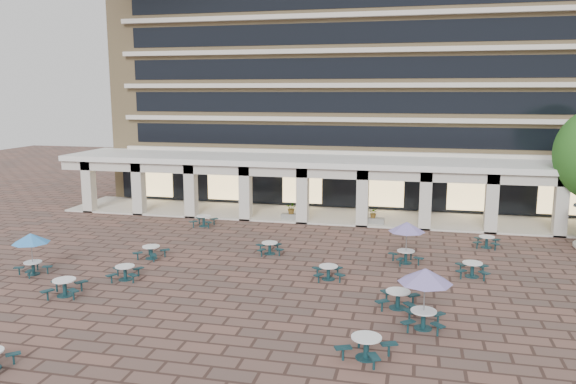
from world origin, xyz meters
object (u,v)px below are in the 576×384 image
Objects in this scene: planter_right at (373,218)px; planter_left at (292,213)px; picnic_table_2 at (366,345)px; picnic_table_0 at (65,286)px.

planter_left is at bearing 180.00° from planter_right.
planter_right reaches higher than picnic_table_2.
picnic_table_2 reaches higher than picnic_table_0.
planter_left is 1.00× the size of planter_right.
planter_right is (5.88, 0.00, -0.10)m from planter_left.
planter_left reaches higher than planter_right.
planter_right is (-1.33, 20.29, -0.01)m from picnic_table_2.
planter_right is at bearing 37.98° from picnic_table_0.
planter_left is (6.76, 17.23, 0.11)m from picnic_table_0.
planter_left is 5.88m from planter_right.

